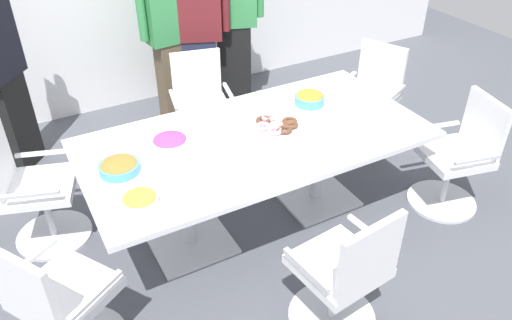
{
  "coord_description": "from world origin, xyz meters",
  "views": [
    {
      "loc": [
        -1.43,
        -2.61,
        2.59
      ],
      "look_at": [
        0.0,
        0.0,
        0.55
      ],
      "focal_mm": 35.38,
      "sensor_mm": 36.0,
      "label": 1
    }
  ],
  "objects_px": {
    "office_chair_0": "(202,111)",
    "napkin_pile": "(236,159)",
    "donut_platter": "(277,124)",
    "office_chair_2": "(60,306)",
    "person_standing_2": "(198,30)",
    "snack_bowl_pretzels": "(119,166)",
    "plate_stack": "(320,154)",
    "snack_bowl_candy_mix": "(170,142)",
    "person_standing_3": "(233,15)",
    "office_chair_3": "(344,278)",
    "conference_table": "(256,151)",
    "snack_bowl_chips_orange": "(310,98)",
    "office_chair_5": "(370,101)",
    "snack_bowl_chips_yellow": "(140,200)",
    "office_chair_1": "(34,194)",
    "office_chair_4": "(458,160)",
    "person_standing_1": "(171,33)"
  },
  "relations": [
    {
      "from": "office_chair_5",
      "to": "donut_platter",
      "type": "xyz_separation_m",
      "value": [
        -1.31,
        -0.48,
        0.37
      ]
    },
    {
      "from": "person_standing_1",
      "to": "office_chair_5",
      "type": "bearing_deg",
      "value": 133.83
    },
    {
      "from": "person_standing_2",
      "to": "office_chair_5",
      "type": "bearing_deg",
      "value": 157.88
    },
    {
      "from": "office_chair_0",
      "to": "napkin_pile",
      "type": "xyz_separation_m",
      "value": [
        -0.32,
        -1.33,
        0.38
      ]
    },
    {
      "from": "person_standing_2",
      "to": "donut_platter",
      "type": "xyz_separation_m",
      "value": [
        -0.11,
        -1.64,
        -0.15
      ]
    },
    {
      "from": "office_chair_2",
      "to": "person_standing_2",
      "type": "distance_m",
      "value": 2.89
    },
    {
      "from": "conference_table",
      "to": "office_chair_4",
      "type": "distance_m",
      "value": 1.58
    },
    {
      "from": "person_standing_3",
      "to": "plate_stack",
      "type": "relative_size",
      "value": 10.12
    },
    {
      "from": "office_chair_5",
      "to": "snack_bowl_chips_yellow",
      "type": "height_order",
      "value": "office_chair_5"
    },
    {
      "from": "snack_bowl_chips_orange",
      "to": "snack_bowl_pretzels",
      "type": "height_order",
      "value": "snack_bowl_chips_orange"
    },
    {
      "from": "snack_bowl_chips_orange",
      "to": "donut_platter",
      "type": "height_order",
      "value": "snack_bowl_chips_orange"
    },
    {
      "from": "conference_table",
      "to": "napkin_pile",
      "type": "distance_m",
      "value": 0.39
    },
    {
      "from": "office_chair_0",
      "to": "snack_bowl_candy_mix",
      "type": "height_order",
      "value": "office_chair_0"
    },
    {
      "from": "person_standing_2",
      "to": "napkin_pile",
      "type": "xyz_separation_m",
      "value": [
        -0.57,
        -1.91,
        -0.14
      ]
    },
    {
      "from": "snack_bowl_chips_yellow",
      "to": "snack_bowl_pretzels",
      "type": "distance_m",
      "value": 0.38
    },
    {
      "from": "office_chair_1",
      "to": "office_chair_5",
      "type": "xyz_separation_m",
      "value": [
        2.96,
        -0.04,
        0.0
      ]
    },
    {
      "from": "conference_table",
      "to": "person_standing_1",
      "type": "distance_m",
      "value": 1.77
    },
    {
      "from": "office_chair_3",
      "to": "office_chair_5",
      "type": "height_order",
      "value": "same"
    },
    {
      "from": "napkin_pile",
      "to": "snack_bowl_pretzels",
      "type": "bearing_deg",
      "value": 157.98
    },
    {
      "from": "napkin_pile",
      "to": "office_chair_2",
      "type": "bearing_deg",
      "value": -166.21
    },
    {
      "from": "office_chair_0",
      "to": "person_standing_2",
      "type": "xyz_separation_m",
      "value": [
        0.25,
        0.58,
        0.52
      ]
    },
    {
      "from": "office_chair_1",
      "to": "snack_bowl_chips_yellow",
      "type": "distance_m",
      "value": 1.11
    },
    {
      "from": "snack_bowl_pretzels",
      "to": "plate_stack",
      "type": "xyz_separation_m",
      "value": [
        1.2,
        -0.45,
        -0.02
      ]
    },
    {
      "from": "office_chair_3",
      "to": "snack_bowl_pretzels",
      "type": "bearing_deg",
      "value": 122.13
    },
    {
      "from": "conference_table",
      "to": "office_chair_4",
      "type": "bearing_deg",
      "value": -20.88
    },
    {
      "from": "conference_table",
      "to": "snack_bowl_pretzels",
      "type": "relative_size",
      "value": 9.44
    },
    {
      "from": "person_standing_3",
      "to": "donut_platter",
      "type": "xyz_separation_m",
      "value": [
        -0.49,
        -1.66,
        -0.22
      ]
    },
    {
      "from": "person_standing_2",
      "to": "snack_bowl_pretzels",
      "type": "xyz_separation_m",
      "value": [
        -1.24,
        -1.64,
        -0.14
      ]
    },
    {
      "from": "person_standing_1",
      "to": "snack_bowl_chips_orange",
      "type": "distance_m",
      "value": 1.62
    },
    {
      "from": "office_chair_2",
      "to": "office_chair_5",
      "type": "bearing_deg",
      "value": 77.54
    },
    {
      "from": "office_chair_0",
      "to": "donut_platter",
      "type": "height_order",
      "value": "office_chair_0"
    },
    {
      "from": "conference_table",
      "to": "snack_bowl_candy_mix",
      "type": "xyz_separation_m",
      "value": [
        -0.57,
        0.16,
        0.17
      ]
    },
    {
      "from": "conference_table",
      "to": "office_chair_3",
      "type": "distance_m",
      "value": 1.13
    },
    {
      "from": "office_chair_0",
      "to": "conference_table",
      "type": "bearing_deg",
      "value": 99.43
    },
    {
      "from": "office_chair_5",
      "to": "office_chair_0",
      "type": "bearing_deg",
      "value": 43.59
    },
    {
      "from": "office_chair_0",
      "to": "snack_bowl_chips_yellow",
      "type": "relative_size",
      "value": 4.22
    },
    {
      "from": "person_standing_1",
      "to": "snack_bowl_candy_mix",
      "type": "distance_m",
      "value": 1.71
    },
    {
      "from": "person_standing_3",
      "to": "plate_stack",
      "type": "bearing_deg",
      "value": 97.19
    },
    {
      "from": "snack_bowl_candy_mix",
      "to": "donut_platter",
      "type": "distance_m",
      "value": 0.77
    },
    {
      "from": "office_chair_0",
      "to": "office_chair_3",
      "type": "bearing_deg",
      "value": 99.88
    },
    {
      "from": "conference_table",
      "to": "person_standing_3",
      "type": "distance_m",
      "value": 1.87
    },
    {
      "from": "person_standing_2",
      "to": "snack_bowl_chips_orange",
      "type": "bearing_deg",
      "value": 123.16
    },
    {
      "from": "conference_table",
      "to": "person_standing_3",
      "type": "height_order",
      "value": "person_standing_3"
    },
    {
      "from": "plate_stack",
      "to": "napkin_pile",
      "type": "height_order",
      "value": "napkin_pile"
    },
    {
      "from": "office_chair_3",
      "to": "plate_stack",
      "type": "height_order",
      "value": "office_chair_3"
    },
    {
      "from": "person_standing_1",
      "to": "person_standing_3",
      "type": "xyz_separation_m",
      "value": [
        0.62,
        -0.04,
        0.08
      ]
    },
    {
      "from": "office_chair_2",
      "to": "snack_bowl_chips_yellow",
      "type": "height_order",
      "value": "office_chair_2"
    },
    {
      "from": "office_chair_3",
      "to": "office_chair_0",
      "type": "bearing_deg",
      "value": 81.36
    },
    {
      "from": "person_standing_3",
      "to": "snack_bowl_pretzels",
      "type": "xyz_separation_m",
      "value": [
        -1.63,
        -1.67,
        -0.21
      ]
    },
    {
      "from": "person_standing_2",
      "to": "snack_bowl_chips_yellow",
      "type": "xyz_separation_m",
      "value": [
        -1.23,
        -2.02,
        -0.14
      ]
    }
  ]
}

